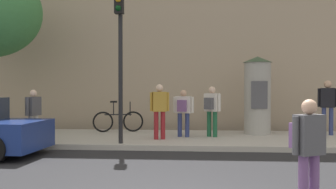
{
  "coord_description": "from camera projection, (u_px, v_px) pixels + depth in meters",
  "views": [
    {
      "loc": [
        0.43,
        -6.09,
        1.75
      ],
      "look_at": [
        -0.25,
        2.0,
        1.59
      ],
      "focal_mm": 44.29,
      "sensor_mm": 36.0,
      "label": 1
    }
  ],
  "objects": [
    {
      "name": "sidewalk_curb",
      "position": [
        189.0,
        139.0,
        13.11
      ],
      "size": [
        36.0,
        4.0,
        0.15
      ],
      "primitive_type": "cube",
      "color": "#B2ADA3",
      "rests_on": "ground_plane"
    },
    {
      "name": "pedestrian_in_light_jacket",
      "position": [
        308.0,
        145.0,
        5.8
      ],
      "size": [
        0.52,
        0.5,
        1.57
      ],
      "color": "#724C84",
      "rests_on": "ground_plane"
    },
    {
      "name": "building_backdrop",
      "position": [
        193.0,
        13.0,
        18.0
      ],
      "size": [
        36.0,
        5.0,
        9.88
      ],
      "primitive_type": "cube",
      "color": "tan",
      "rests_on": "ground_plane"
    },
    {
      "name": "bicycle_leaning",
      "position": [
        118.0,
        121.0,
        14.51
      ],
      "size": [
        1.73,
        0.48,
        1.09
      ],
      "color": "black",
      "rests_on": "sidewalk_curb"
    },
    {
      "name": "pedestrian_with_backpack",
      "position": [
        212.0,
        107.0,
        13.1
      ],
      "size": [
        0.53,
        0.52,
        1.6
      ],
      "color": "#1E5938",
      "rests_on": "sidewalk_curb"
    },
    {
      "name": "traffic_light",
      "position": [
        120.0,
        39.0,
        11.46
      ],
      "size": [
        0.24,
        0.45,
        4.35
      ],
      "color": "black",
      "rests_on": "sidewalk_curb"
    },
    {
      "name": "poster_column",
      "position": [
        257.0,
        95.0,
        13.86
      ],
      "size": [
        0.97,
        0.97,
        2.6
      ],
      "color": "#9E9B93",
      "rests_on": "sidewalk_curb"
    },
    {
      "name": "pedestrian_near_pole",
      "position": [
        33.0,
        111.0,
        11.97
      ],
      "size": [
        0.34,
        0.61,
        1.5
      ],
      "color": "silver",
      "rests_on": "sidewalk_curb"
    },
    {
      "name": "pedestrian_in_dark_shirt",
      "position": [
        328.0,
        102.0,
        13.59
      ],
      "size": [
        0.61,
        0.46,
        1.79
      ],
      "color": "navy",
      "rests_on": "sidewalk_curb"
    },
    {
      "name": "pedestrian_tallest",
      "position": [
        159.0,
        107.0,
        12.51
      ],
      "size": [
        0.58,
        0.44,
        1.66
      ],
      "color": "maroon",
      "rests_on": "sidewalk_curb"
    },
    {
      "name": "pedestrian_with_bag",
      "position": [
        183.0,
        109.0,
        13.08
      ],
      "size": [
        0.66,
        0.46,
        1.49
      ],
      "color": "navy",
      "rests_on": "sidewalk_curb"
    }
  ]
}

